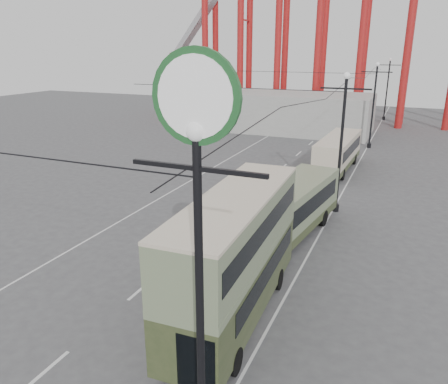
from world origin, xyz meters
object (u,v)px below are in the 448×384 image
at_px(single_decker_cream, 338,151).
at_px(lamp_post_near, 197,188).
at_px(single_decker_green, 285,212).
at_px(double_decker_bus, 236,252).
at_px(pedestrian, 240,264).

bearing_deg(single_decker_cream, lamp_post_near, -84.86).
relative_size(single_decker_green, single_decker_cream, 1.17).
height_order(single_decker_green, single_decker_cream, single_decker_green).
bearing_deg(lamp_post_near, single_decker_cream, 93.18).
height_order(double_decker_bus, single_decker_green, double_decker_bus).
bearing_deg(double_decker_bus, lamp_post_near, -77.62).
bearing_deg(single_decker_cream, pedestrian, -90.04).
bearing_deg(pedestrian, single_decker_cream, -101.41).
bearing_deg(lamp_post_near, pedestrian, 105.36).
relative_size(single_decker_cream, pedestrian, 4.97).
distance_m(single_decker_green, single_decker_cream, 17.25).
distance_m(double_decker_bus, single_decker_green, 8.19).
distance_m(double_decker_bus, pedestrian, 3.46).
bearing_deg(double_decker_bus, single_decker_cream, 87.84).
relative_size(lamp_post_near, single_decker_cream, 1.08).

